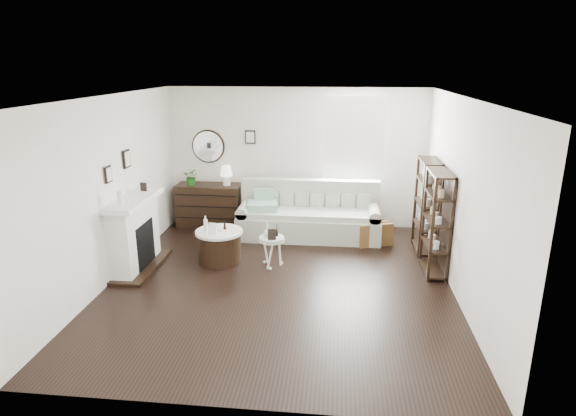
# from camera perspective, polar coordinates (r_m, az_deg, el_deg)

# --- Properties ---
(room) EXTENTS (5.50, 5.50, 5.50)m
(room) POSITION_cam_1_polar(r_m,az_deg,el_deg) (9.31, 5.51, 7.26)
(room) COLOR black
(room) RESTS_ON ground
(fireplace) EXTENTS (0.50, 1.40, 1.84)m
(fireplace) POSITION_cam_1_polar(r_m,az_deg,el_deg) (7.91, -17.66, -3.15)
(fireplace) COLOR white
(fireplace) RESTS_ON ground
(shelf_unit_far) EXTENTS (0.30, 0.80, 1.60)m
(shelf_unit_far) POSITION_cam_1_polar(r_m,az_deg,el_deg) (8.50, 16.08, 0.24)
(shelf_unit_far) COLOR black
(shelf_unit_far) RESTS_ON ground
(shelf_unit_near) EXTENTS (0.30, 0.80, 1.60)m
(shelf_unit_near) POSITION_cam_1_polar(r_m,az_deg,el_deg) (7.66, 17.18, -1.68)
(shelf_unit_near) COLOR black
(shelf_unit_near) RESTS_ON ground
(sofa) EXTENTS (2.62, 0.91, 1.02)m
(sofa) POSITION_cam_1_polar(r_m,az_deg,el_deg) (9.03, 2.49, -1.23)
(sofa) COLOR #A5AE9B
(sofa) RESTS_ON ground
(quilt) EXTENTS (0.62, 0.54, 0.14)m
(quilt) POSITION_cam_1_polar(r_m,az_deg,el_deg) (8.92, -3.05, 0.26)
(quilt) COLOR #268B69
(quilt) RESTS_ON sofa
(suitcase) EXTENTS (0.65, 0.40, 0.41)m
(suitcase) POSITION_cam_1_polar(r_m,az_deg,el_deg) (8.72, 10.24, -3.08)
(suitcase) COLOR brown
(suitcase) RESTS_ON ground
(dresser) EXTENTS (1.26, 0.54, 0.84)m
(dresser) POSITION_cam_1_polar(r_m,az_deg,el_deg) (9.69, -9.28, 0.35)
(dresser) COLOR black
(dresser) RESTS_ON ground
(table_lamp) EXTENTS (0.29, 0.29, 0.39)m
(table_lamp) POSITION_cam_1_polar(r_m,az_deg,el_deg) (9.45, -7.30, 3.85)
(table_lamp) COLOR #F0E5CA
(table_lamp) RESTS_ON dresser
(potted_plant) EXTENTS (0.30, 0.26, 0.33)m
(potted_plant) POSITION_cam_1_polar(r_m,az_deg,el_deg) (9.58, -11.35, 3.66)
(potted_plant) COLOR #1D621C
(potted_plant) RESTS_ON dresser
(drum_table) EXTENTS (0.76, 0.76, 0.53)m
(drum_table) POSITION_cam_1_polar(r_m,az_deg,el_deg) (7.96, -8.11, -4.45)
(drum_table) COLOR black
(drum_table) RESTS_ON ground
(pedestal_table) EXTENTS (0.41, 0.41, 0.49)m
(pedestal_table) POSITION_cam_1_polar(r_m,az_deg,el_deg) (7.63, -1.95, -3.78)
(pedestal_table) COLOR silver
(pedestal_table) RESTS_ON ground
(eiffel_drum) EXTENTS (0.14, 0.14, 0.20)m
(eiffel_drum) POSITION_cam_1_polar(r_m,az_deg,el_deg) (7.86, -7.53, -1.89)
(eiffel_drum) COLOR black
(eiffel_drum) RESTS_ON drum_table
(bottle_drum) EXTENTS (0.06, 0.06, 0.27)m
(bottle_drum) POSITION_cam_1_polar(r_m,az_deg,el_deg) (7.79, -9.74, -1.89)
(bottle_drum) COLOR silver
(bottle_drum) RESTS_ON drum_table
(card_frame_drum) EXTENTS (0.15, 0.08, 0.19)m
(card_frame_drum) POSITION_cam_1_polar(r_m,az_deg,el_deg) (7.67, -8.94, -2.47)
(card_frame_drum) COLOR white
(card_frame_drum) RESTS_ON drum_table
(eiffel_ped) EXTENTS (0.12, 0.12, 0.19)m
(eiffel_ped) POSITION_cam_1_polar(r_m,az_deg,el_deg) (7.59, -1.33, -2.75)
(eiffel_ped) COLOR black
(eiffel_ped) RESTS_ON pedestal_table
(flask_ped) EXTENTS (0.12, 0.12, 0.23)m
(flask_ped) POSITION_cam_1_polar(r_m,az_deg,el_deg) (7.60, -2.47, -2.60)
(flask_ped) COLOR silver
(flask_ped) RESTS_ON pedestal_table
(card_frame_ped) EXTENTS (0.14, 0.07, 0.17)m
(card_frame_ped) POSITION_cam_1_polar(r_m,az_deg,el_deg) (7.48, -1.93, -3.15)
(card_frame_ped) COLOR black
(card_frame_ped) RESTS_ON pedestal_table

